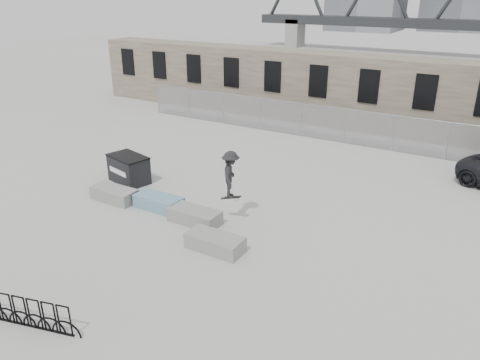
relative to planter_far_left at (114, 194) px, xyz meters
name	(u,v)px	position (x,y,z in m)	size (l,w,h in m)	color
ground	(168,215)	(2.85, 0.04, -0.30)	(120.00, 120.00, 0.00)	#B6B5B0
stone_wall	(325,88)	(2.85, 16.28, 1.96)	(36.00, 2.58, 4.50)	#695E4D
chainlink_fence	(300,119)	(2.85, 12.54, 0.74)	(22.06, 0.06, 2.02)	gray
planter_far_left	(114,194)	(0.00, 0.00, 0.00)	(2.00, 0.90, 0.55)	gray
planter_center_left	(159,202)	(2.14, 0.34, 0.00)	(2.00, 0.90, 0.55)	teal
planter_center_right	(195,216)	(4.10, 0.10, 0.00)	(2.00, 0.90, 0.55)	gray
planter_offset	(215,242)	(5.88, -1.17, 0.00)	(2.00, 0.90, 0.55)	gray
dumpster	(129,169)	(-0.88, 1.85, 0.34)	(2.14, 1.59, 1.27)	black
bike_rack	(13,310)	(3.43, -7.07, 0.14)	(3.93, 1.05, 0.90)	black
skateboarder	(231,175)	(5.20, 0.94, 1.61)	(1.12, 1.34, 1.94)	black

